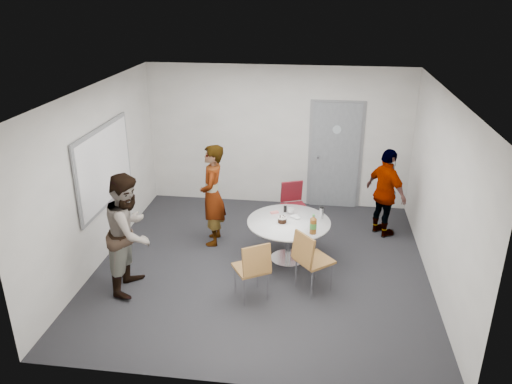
# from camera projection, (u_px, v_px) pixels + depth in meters

# --- Properties ---
(floor) EXTENTS (5.00, 5.00, 0.00)m
(floor) POSITION_uv_depth(u_px,v_px,m) (262.00, 266.00, 7.73)
(floor) COLOR black
(floor) RESTS_ON ground
(ceiling) EXTENTS (5.00, 5.00, 0.00)m
(ceiling) POSITION_uv_depth(u_px,v_px,m) (262.00, 92.00, 6.69)
(ceiling) COLOR silver
(ceiling) RESTS_ON wall_back
(wall_back) EXTENTS (5.00, 0.00, 5.00)m
(wall_back) POSITION_uv_depth(u_px,v_px,m) (278.00, 137.00, 9.50)
(wall_back) COLOR beige
(wall_back) RESTS_ON floor
(wall_left) EXTENTS (0.00, 5.00, 5.00)m
(wall_left) POSITION_uv_depth(u_px,v_px,m) (98.00, 177.00, 7.52)
(wall_left) COLOR beige
(wall_left) RESTS_ON floor
(wall_right) EXTENTS (0.00, 5.00, 5.00)m
(wall_right) POSITION_uv_depth(u_px,v_px,m) (441.00, 194.00, 6.90)
(wall_right) COLOR beige
(wall_right) RESTS_ON floor
(wall_front) EXTENTS (5.00, 0.00, 5.00)m
(wall_front) POSITION_uv_depth(u_px,v_px,m) (231.00, 278.00, 4.92)
(wall_front) COLOR beige
(wall_front) RESTS_ON floor
(door) EXTENTS (1.02, 0.17, 2.12)m
(door) POSITION_uv_depth(u_px,v_px,m) (335.00, 156.00, 9.47)
(door) COLOR slate
(door) RESTS_ON wall_back
(whiteboard) EXTENTS (0.04, 1.90, 1.25)m
(whiteboard) POSITION_uv_depth(u_px,v_px,m) (105.00, 166.00, 7.66)
(whiteboard) COLOR gray
(whiteboard) RESTS_ON wall_left
(table) EXTENTS (1.28, 1.28, 0.97)m
(table) POSITION_uv_depth(u_px,v_px,m) (290.00, 227.00, 7.69)
(table) COLOR white
(table) RESTS_ON floor
(chair_near_left) EXTENTS (0.59, 0.61, 0.89)m
(chair_near_left) POSITION_uv_depth(u_px,v_px,m) (254.00, 266.00, 6.69)
(chair_near_left) COLOR brown
(chair_near_left) RESTS_ON floor
(chair_near_right) EXTENTS (0.64, 0.63, 0.92)m
(chair_near_right) POSITION_uv_depth(u_px,v_px,m) (309.00, 256.00, 6.88)
(chair_near_right) COLOR brown
(chair_near_right) RESTS_ON floor
(chair_far) EXTENTS (0.53, 0.56, 0.85)m
(chair_far) POSITION_uv_depth(u_px,v_px,m) (293.00, 201.00, 8.76)
(chair_far) COLOR maroon
(chair_far) RESTS_ON floor
(person_main) EXTENTS (0.46, 0.66, 1.70)m
(person_main) POSITION_uv_depth(u_px,v_px,m) (212.00, 195.00, 8.13)
(person_main) COLOR #A5C6EA
(person_main) RESTS_ON floor
(person_left) EXTENTS (0.66, 0.84, 1.73)m
(person_left) POSITION_uv_depth(u_px,v_px,m) (130.00, 232.00, 6.88)
(person_left) COLOR white
(person_left) RESTS_ON floor
(person_right) EXTENTS (0.84, 0.95, 1.55)m
(person_right) POSITION_uv_depth(u_px,v_px,m) (386.00, 193.00, 8.42)
(person_right) COLOR black
(person_right) RESTS_ON floor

